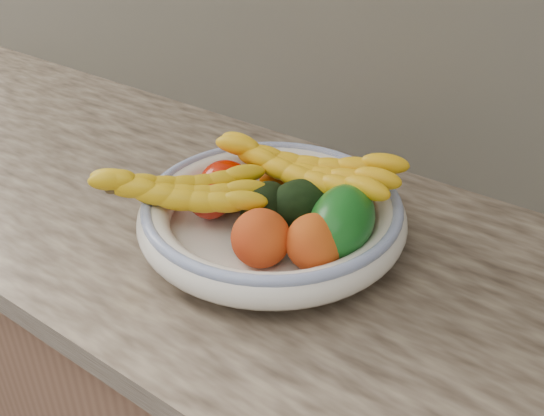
{
  "coord_description": "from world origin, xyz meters",
  "views": [
    {
      "loc": [
        0.43,
        1.06,
        1.43
      ],
      "look_at": [
        0.0,
        1.66,
        0.96
      ],
      "focal_mm": 40.0,
      "sensor_mm": 36.0,
      "label": 1
    }
  ],
  "objects_px": {
    "fruit_bowl": "(272,215)",
    "green_mango": "(342,222)",
    "banana_bunch_back": "(304,174)",
    "banana_bunch_front": "(180,195)"
  },
  "relations": [
    {
      "from": "green_mango",
      "to": "banana_bunch_front",
      "type": "distance_m",
      "value": 0.23
    },
    {
      "from": "fruit_bowl",
      "to": "green_mango",
      "type": "height_order",
      "value": "green_mango"
    },
    {
      "from": "fruit_bowl",
      "to": "green_mango",
      "type": "xyz_separation_m",
      "value": [
        0.11,
        0.01,
        0.03
      ]
    },
    {
      "from": "fruit_bowl",
      "to": "banana_bunch_back",
      "type": "height_order",
      "value": "banana_bunch_back"
    },
    {
      "from": "banana_bunch_back",
      "to": "banana_bunch_front",
      "type": "distance_m",
      "value": 0.19
    },
    {
      "from": "banana_bunch_front",
      "to": "banana_bunch_back",
      "type": "bearing_deg",
      "value": 12.57
    },
    {
      "from": "fruit_bowl",
      "to": "banana_bunch_back",
      "type": "relative_size",
      "value": 1.26
    },
    {
      "from": "green_mango",
      "to": "banana_bunch_back",
      "type": "xyz_separation_m",
      "value": [
        -0.1,
        0.06,
        0.01
      ]
    },
    {
      "from": "fruit_bowl",
      "to": "banana_bunch_front",
      "type": "relative_size",
      "value": 1.47
    },
    {
      "from": "green_mango",
      "to": "banana_bunch_front",
      "type": "bearing_deg",
      "value": -174.14
    }
  ]
}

